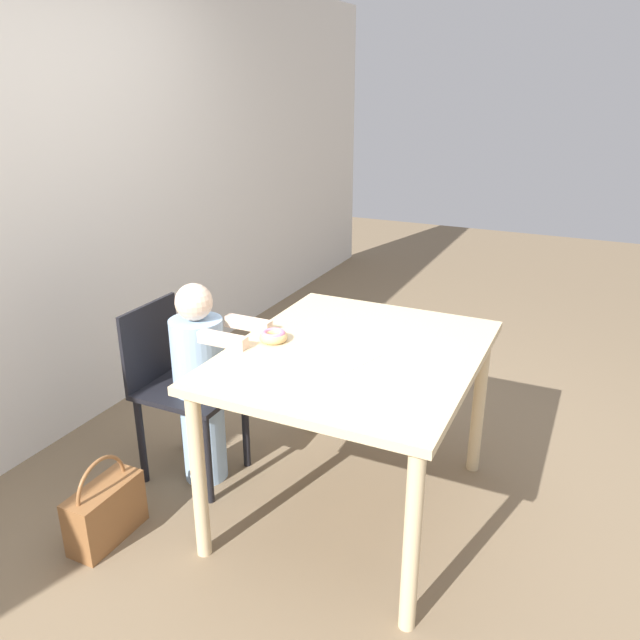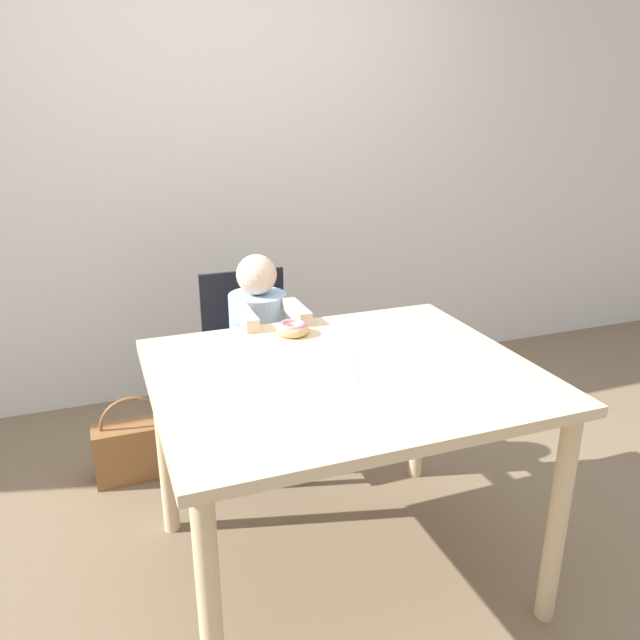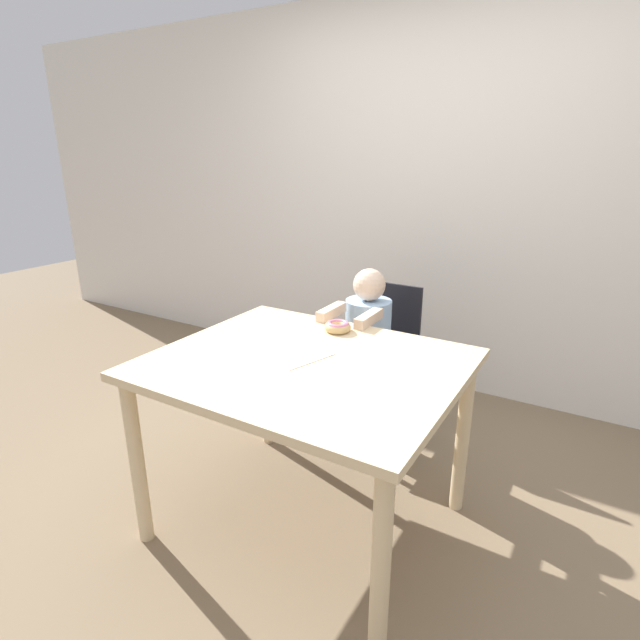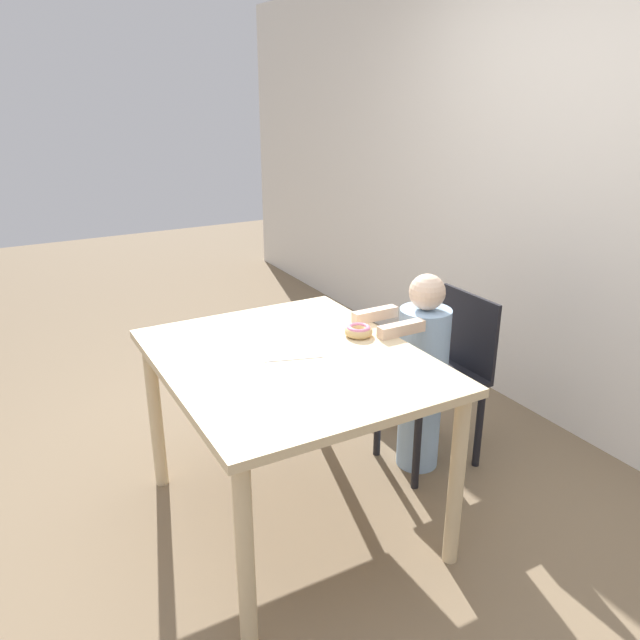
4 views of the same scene
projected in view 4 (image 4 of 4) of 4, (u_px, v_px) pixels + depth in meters
ground_plane at (293, 518)px, 2.75m from camera, size 12.00×12.00×0.00m
wall_back at (594, 202)px, 3.07m from camera, size 8.00×0.05×2.50m
dining_table at (291, 379)px, 2.51m from camera, size 1.19×0.99×0.78m
chair at (441, 375)px, 3.05m from camera, size 0.39×0.45×0.86m
child_figure at (421, 373)px, 2.98m from camera, size 0.26×0.45×0.99m
donut at (359, 331)px, 2.67m from camera, size 0.12×0.12×0.05m
napkin at (289, 348)px, 2.55m from camera, size 0.29×0.29×0.00m
handbag at (376, 389)px, 3.61m from camera, size 0.34×0.15×0.39m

